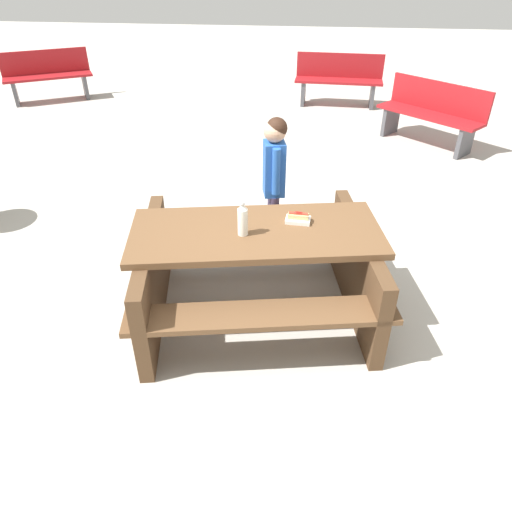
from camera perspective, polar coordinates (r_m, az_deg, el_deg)
The scene contains 8 objects.
ground_plane at distance 3.85m, azimuth -0.00°, elevation -6.52°, with size 30.00×30.00×0.00m, color #B7B2A8.
picnic_table at distance 3.58m, azimuth -0.00°, elevation -1.07°, with size 2.02×1.70×0.75m.
soda_bottle at distance 3.30m, azimuth -1.60°, elevation 4.39°, with size 0.07×0.07×0.26m.
hotdog_tray at distance 3.51m, azimuth 5.05°, elevation 4.53°, with size 0.19×0.12×0.08m.
child_in_coat at distance 4.23m, azimuth 2.20°, elevation 10.33°, with size 0.22×0.31×1.26m.
park_bench_near at distance 7.42m, azimuth 20.28°, elevation 15.79°, with size 1.38×1.30×0.85m.
park_bench_mid at distance 8.99m, azimuth 9.87°, elevation 20.16°, with size 1.52×0.48×0.85m.
park_bench_far at distance 9.90m, azimuth -23.66°, elevation 19.24°, with size 1.50×1.10×0.85m.
Camera 1 is at (0.33, -2.92, 2.49)m, focal length 33.44 mm.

